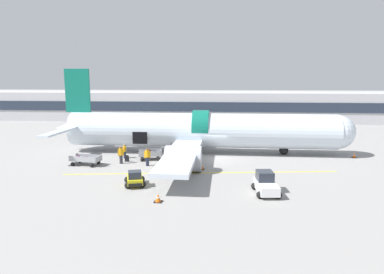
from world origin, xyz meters
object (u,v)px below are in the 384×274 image
at_px(baggage_tug_mid, 135,179).
at_px(suitcase_on_tarmac_upright, 127,159).
at_px(ground_crew_loader_b, 125,151).
at_px(baggage_tug_lead, 266,184).
at_px(ground_crew_supervisor, 121,154).
at_px(ground_crew_loader_a, 147,156).
at_px(ground_crew_driver, 172,156).
at_px(baggage_cart_loading, 151,155).
at_px(baggage_cart_queued, 86,160).
at_px(airplane, 197,131).
at_px(ground_crew_helper, 183,153).

distance_m(baggage_tug_mid, suitcase_on_tarmac_upright, 8.76).
bearing_deg(ground_crew_loader_b, suitcase_on_tarmac_upright, -65.70).
bearing_deg(baggage_tug_lead, ground_crew_supervisor, 149.70).
xyz_separation_m(ground_crew_loader_a, ground_crew_driver, (2.41, 0.88, -0.08)).
distance_m(baggage_cart_loading, baggage_cart_queued, 6.84).
relative_size(ground_crew_loader_b, suitcase_on_tarmac_upright, 2.23).
bearing_deg(ground_crew_loader_a, baggage_tug_mid, -86.13).
distance_m(baggage_tug_lead, ground_crew_supervisor, 16.19).
height_order(airplane, ground_crew_driver, airplane).
bearing_deg(baggage_cart_queued, baggage_cart_loading, 27.09).
xyz_separation_m(baggage_tug_mid, ground_crew_loader_a, (-0.45, 6.60, 0.42)).
xyz_separation_m(baggage_cart_queued, suitcase_on_tarmac_upright, (3.73, 1.96, -0.20)).
bearing_deg(ground_crew_driver, ground_crew_supervisor, -177.82).
bearing_deg(ground_crew_driver, baggage_tug_mid, -104.69).
relative_size(baggage_tug_lead, baggage_tug_mid, 1.28).
height_order(ground_crew_loader_b, ground_crew_supervisor, ground_crew_supervisor).
height_order(baggage_tug_lead, ground_crew_loader_b, baggage_tug_lead).
bearing_deg(baggage_cart_loading, ground_crew_loader_b, 172.47).
height_order(baggage_tug_lead, ground_crew_helper, ground_crew_helper).
distance_m(ground_crew_supervisor, suitcase_on_tarmac_upright, 1.20).
height_order(baggage_cart_loading, ground_crew_supervisor, ground_crew_supervisor).
bearing_deg(ground_crew_loader_b, baggage_cart_loading, -7.53).
relative_size(ground_crew_loader_a, ground_crew_helper, 1.01).
bearing_deg(airplane, baggage_cart_queued, -147.01).
height_order(airplane, baggage_tug_mid, airplane).
height_order(airplane, baggage_tug_lead, airplane).
bearing_deg(baggage_tug_lead, ground_crew_loader_a, 145.78).
xyz_separation_m(airplane, ground_crew_loader_b, (-7.85, -3.54, -1.82)).
bearing_deg(ground_crew_loader_a, airplane, 55.87).
bearing_deg(ground_crew_loader_b, ground_crew_helper, -8.93).
relative_size(baggage_cart_queued, ground_crew_driver, 2.40).
relative_size(baggage_cart_queued, ground_crew_helper, 2.22).
height_order(ground_crew_supervisor, ground_crew_helper, ground_crew_supervisor).
bearing_deg(suitcase_on_tarmac_upright, baggage_tug_mid, -69.58).
distance_m(airplane, baggage_tug_mid, 14.07).
bearing_deg(airplane, ground_crew_loader_a, -124.13).
relative_size(airplane, ground_crew_driver, 20.97).
bearing_deg(airplane, ground_crew_driver, -110.13).
height_order(ground_crew_driver, ground_crew_helper, ground_crew_helper).
bearing_deg(airplane, baggage_tug_mid, -107.11).
xyz_separation_m(ground_crew_loader_a, ground_crew_supervisor, (-2.96, 0.68, 0.00)).
bearing_deg(baggage_cart_loading, ground_crew_helper, -10.08).
relative_size(baggage_cart_queued, ground_crew_loader_a, 2.20).
bearing_deg(baggage_tug_lead, ground_crew_helper, 128.32).
height_order(ground_crew_loader_a, suitcase_on_tarmac_upright, ground_crew_loader_a).
xyz_separation_m(ground_crew_supervisor, ground_crew_helper, (6.40, 1.42, -0.01)).
relative_size(baggage_tug_lead, ground_crew_loader_b, 2.12).
bearing_deg(suitcase_on_tarmac_upright, ground_crew_supervisor, -110.78).
xyz_separation_m(airplane, baggage_cart_loading, (-4.79, -3.95, -2.14)).
relative_size(airplane, ground_crew_helper, 19.38).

